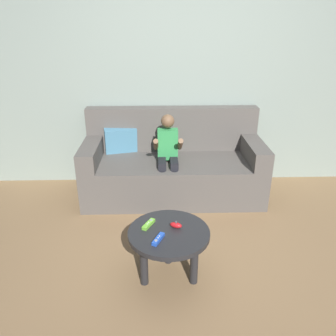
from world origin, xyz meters
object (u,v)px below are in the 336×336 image
(game_remote_blue_near_edge, at_px, (158,239))
(game_remote_lime_far_corner, at_px, (149,224))
(couch, at_px, (172,167))
(person_seated_on_couch, at_px, (168,154))
(nunchuk_red, at_px, (176,225))
(coffee_table, at_px, (169,239))

(game_remote_blue_near_edge, relative_size, game_remote_lime_far_corner, 1.01)
(couch, bearing_deg, game_remote_blue_near_edge, -95.95)
(game_remote_blue_near_edge, height_order, game_remote_lime_far_corner, same)
(person_seated_on_couch, height_order, nunchuk_red, person_seated_on_couch)
(couch, bearing_deg, game_remote_lime_far_corner, -99.82)
(coffee_table, distance_m, game_remote_blue_near_edge, 0.16)
(game_remote_blue_near_edge, distance_m, nunchuk_red, 0.20)
(couch, height_order, person_seated_on_couch, person_seated_on_couch)
(game_remote_lime_far_corner, bearing_deg, game_remote_blue_near_edge, -69.11)
(person_seated_on_couch, relative_size, nunchuk_red, 9.33)
(nunchuk_red, distance_m, game_remote_lime_far_corner, 0.20)
(couch, relative_size, nunchuk_red, 19.00)
(game_remote_blue_near_edge, bearing_deg, coffee_table, 56.74)
(person_seated_on_couch, bearing_deg, game_remote_lime_far_corner, -98.82)
(coffee_table, xyz_separation_m, game_remote_lime_far_corner, (-0.15, 0.07, 0.08))
(person_seated_on_couch, height_order, coffee_table, person_seated_on_couch)
(couch, distance_m, game_remote_blue_near_edge, 1.50)
(couch, bearing_deg, person_seated_on_couch, -105.84)
(couch, xyz_separation_m, game_remote_blue_near_edge, (-0.16, -1.49, 0.11))
(nunchuk_red, bearing_deg, game_remote_lime_far_corner, 171.43)
(game_remote_lime_far_corner, bearing_deg, couch, 80.18)
(person_seated_on_couch, bearing_deg, couch, 74.16)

